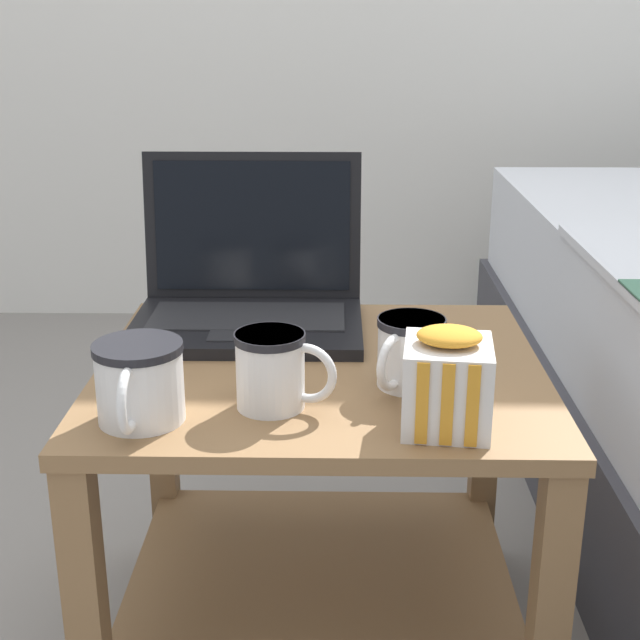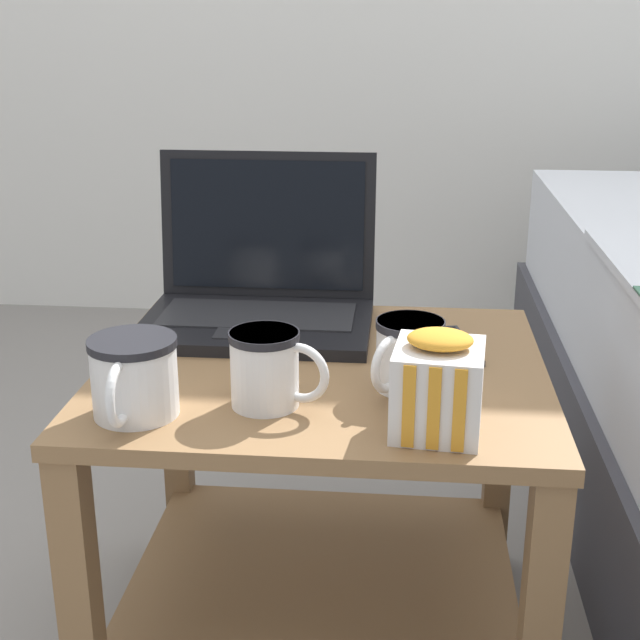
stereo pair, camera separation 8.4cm
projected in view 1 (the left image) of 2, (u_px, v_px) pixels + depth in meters
bedside_table at (321, 472)px, 1.28m from camera, size 0.61×0.54×0.47m
laptop at (249, 292)px, 1.38m from camera, size 0.35×0.27×0.25m
mug_front_left at (273, 367)px, 1.08m from camera, size 0.13×0.09×0.10m
mug_front_right at (410, 349)px, 1.14m from camera, size 0.09×0.12×0.09m
mug_mid_center at (139, 379)px, 1.04m from camera, size 0.11×0.15×0.10m
snack_bag at (447, 382)px, 1.03m from camera, size 0.11×0.12×0.12m
cell_phone at (437, 343)px, 1.30m from camera, size 0.11×0.16×0.01m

